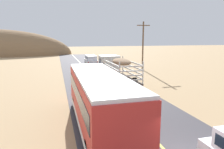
{
  "coord_description": "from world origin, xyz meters",
  "views": [
    {
      "loc": [
        -4.75,
        -6.52,
        5.26
      ],
      "look_at": [
        0.0,
        11.05,
        2.0
      ],
      "focal_mm": 32.91,
      "sensor_mm": 36.0,
      "label": 1
    }
  ],
  "objects_px": {
    "livestock_truck": "(113,66)",
    "bus": "(99,99)",
    "car_far": "(91,60)",
    "power_pole_mid": "(143,44)"
  },
  "relations": [
    {
      "from": "car_far",
      "to": "power_pole_mid",
      "type": "bearing_deg",
      "value": -46.45
    },
    {
      "from": "bus",
      "to": "car_far",
      "type": "relative_size",
      "value": 2.16
    },
    {
      "from": "car_far",
      "to": "power_pole_mid",
      "type": "xyz_separation_m",
      "value": [
        7.36,
        -7.74,
        3.12
      ]
    },
    {
      "from": "bus",
      "to": "power_pole_mid",
      "type": "bearing_deg",
      "value": 60.32
    },
    {
      "from": "bus",
      "to": "car_far",
      "type": "height_order",
      "value": "bus"
    },
    {
      "from": "power_pole_mid",
      "to": "car_far",
      "type": "bearing_deg",
      "value": 133.55
    },
    {
      "from": "livestock_truck",
      "to": "bus",
      "type": "distance_m",
      "value": 13.93
    },
    {
      "from": "car_far",
      "to": "power_pole_mid",
      "type": "relative_size",
      "value": 0.59
    },
    {
      "from": "power_pole_mid",
      "to": "livestock_truck",
      "type": "bearing_deg",
      "value": -135.03
    },
    {
      "from": "livestock_truck",
      "to": "car_far",
      "type": "bearing_deg",
      "value": 91.75
    }
  ]
}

